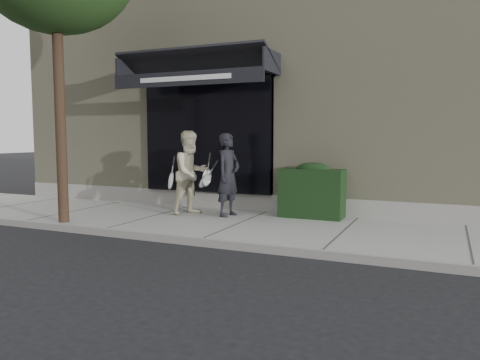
% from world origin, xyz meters
% --- Properties ---
extents(ground, '(80.00, 80.00, 0.00)m').
position_xyz_m(ground, '(0.00, 0.00, 0.00)').
color(ground, black).
rests_on(ground, ground).
extents(sidewalk, '(20.00, 3.00, 0.12)m').
position_xyz_m(sidewalk, '(0.00, 0.00, 0.06)').
color(sidewalk, '#A3A29D').
rests_on(sidewalk, ground).
extents(curb, '(20.00, 0.10, 0.14)m').
position_xyz_m(curb, '(0.00, -1.55, 0.07)').
color(curb, gray).
rests_on(curb, ground).
extents(building_facade, '(14.30, 8.04, 5.64)m').
position_xyz_m(building_facade, '(-0.01, 4.96, 2.74)').
color(building_facade, tan).
rests_on(building_facade, ground).
extents(hedge, '(1.30, 0.70, 1.14)m').
position_xyz_m(hedge, '(1.10, 1.25, 0.66)').
color(hedge, black).
rests_on(hedge, sidewalk).
extents(pedestrian_front, '(0.72, 0.91, 1.74)m').
position_xyz_m(pedestrian_front, '(-0.55, 0.63, 0.99)').
color(pedestrian_front, black).
rests_on(pedestrian_front, sidewalk).
extents(pedestrian_back, '(0.98, 1.07, 1.79)m').
position_xyz_m(pedestrian_back, '(-1.38, 0.52, 1.02)').
color(pedestrian_back, beige).
rests_on(pedestrian_back, sidewalk).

